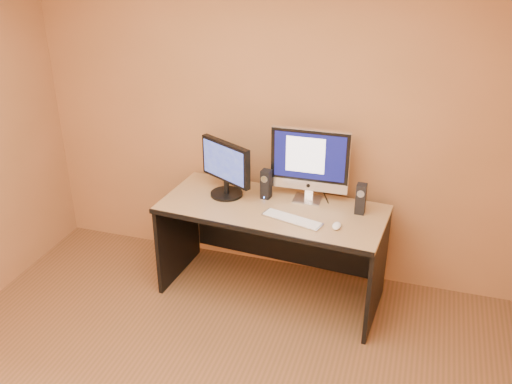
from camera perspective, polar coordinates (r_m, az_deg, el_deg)
walls at (r=2.85m, az=-9.18°, el=-5.69°), size 4.00×4.00×2.60m
desk at (r=4.51m, az=1.56°, el=-5.97°), size 1.75×0.87×0.78m
imac at (r=4.31m, az=5.32°, el=2.66°), size 0.61×0.23×0.58m
second_monitor at (r=4.41m, az=-3.02°, el=2.29°), size 0.57×0.47×0.45m
speaker_left at (r=4.41m, az=1.02°, el=0.80°), size 0.08×0.08×0.23m
speaker_right at (r=4.25m, az=10.44°, el=-0.67°), size 0.07×0.08×0.23m
keyboard at (r=4.13m, az=3.63°, el=-2.74°), size 0.47×0.24×0.02m
mouse at (r=4.06m, az=8.07°, el=-3.35°), size 0.07×0.11×0.04m
cable_a at (r=4.50m, az=6.94°, el=-0.42°), size 0.10×0.22×0.01m
cable_b at (r=4.54m, az=5.09°, el=-0.07°), size 0.08×0.18×0.01m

